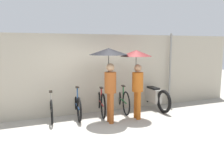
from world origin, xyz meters
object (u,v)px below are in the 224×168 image
parked_bicycle_1 (77,104)px  parked_bicycle_3 (122,99)px  parked_bicycle_2 (100,102)px  pedestrian_leading (109,63)px  pedestrian_center (137,66)px  parked_bicycle_0 (51,107)px  motorcycle (153,96)px

parked_bicycle_1 → parked_bicycle_3: parked_bicycle_3 is taller
parked_bicycle_2 → pedestrian_leading: bearing=-171.5°
parked_bicycle_2 → pedestrian_center: pedestrian_center is taller
parked_bicycle_2 → pedestrian_leading: (-0.06, -0.84, 1.25)m
parked_bicycle_0 → motorcycle: bearing=-84.5°
parked_bicycle_3 → pedestrian_center: size_ratio=0.88×
pedestrian_center → motorcycle: (1.06, 0.73, -1.11)m
parked_bicycle_1 → parked_bicycle_2: 0.75m
parked_bicycle_0 → motorcycle: parked_bicycle_0 is taller
parked_bicycle_0 → pedestrian_center: 2.73m
parked_bicycle_2 → parked_bicycle_3: parked_bicycle_3 is taller
parked_bicycle_1 → motorcycle: bearing=-83.4°
parked_bicycle_2 → pedestrian_leading: 1.51m
parked_bicycle_3 → pedestrian_center: (0.05, -0.87, 1.14)m
motorcycle → parked_bicycle_2: bearing=88.5°
parked_bicycle_0 → parked_bicycle_2: parked_bicycle_0 is taller
parked_bicycle_2 → motorcycle: size_ratio=0.89×
parked_bicycle_1 → parked_bicycle_2: (0.75, -0.01, 0.02)m
parked_bicycle_2 → parked_bicycle_0: bearing=100.4°
parked_bicycle_2 → pedestrian_center: (0.81, -0.82, 1.14)m
pedestrian_leading → motorcycle: 2.41m
pedestrian_center → parked_bicycle_2: bearing=140.7°
parked_bicycle_2 → motorcycle: bearing=-79.9°
motorcycle → pedestrian_center: bearing=125.7°
pedestrian_leading → pedestrian_center: size_ratio=1.03×
parked_bicycle_1 → pedestrian_center: (1.56, -0.83, 1.16)m
parked_bicycle_1 → parked_bicycle_3: (1.51, 0.04, 0.02)m
pedestrian_center → parked_bicycle_3: bearing=99.6°
pedestrian_center → motorcycle: 1.70m
parked_bicycle_0 → motorcycle: 3.38m
parked_bicycle_3 → pedestrian_leading: (-0.81, -0.89, 1.25)m
parked_bicycle_2 → motorcycle: parked_bicycle_2 is taller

